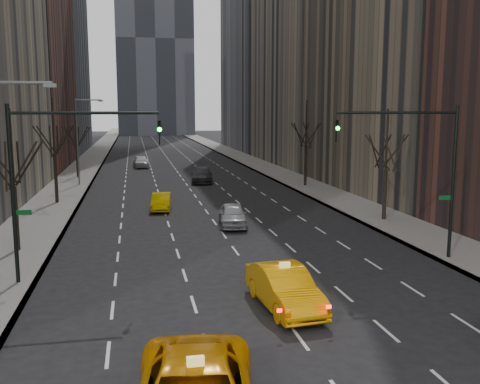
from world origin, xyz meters
TOP-DOWN VIEW (x-y plane):
  - sidewalk_left at (-12.25, 70.00)m, footprint 4.50×320.00m
  - sidewalk_right at (12.25, 70.00)m, footprint 4.50×320.00m
  - bld_left_far at (-21.50, 66.00)m, footprint 14.00×28.00m
  - bld_right_deep at (21.50, 95.00)m, footprint 14.00×30.00m
  - tree_lw_b at (-12.00, 18.00)m, footprint 3.36×3.50m
  - tree_lw_c at (-12.00, 34.00)m, footprint 3.36×3.50m
  - tree_lw_d at (-12.00, 52.00)m, footprint 3.36×3.50m
  - tree_rw_b at (12.00, 22.00)m, footprint 3.36×3.50m
  - tree_rw_c at (12.00, 40.00)m, footprint 3.36×3.50m
  - traffic_mast_left at (-9.11, 12.00)m, footprint 6.69×0.39m
  - traffic_mast_right at (9.11, 12.00)m, footprint 6.69×0.39m
  - streetlight_far at (-10.84, 45.00)m, footprint 2.83×0.22m
  - taxi_sedan at (0.28, 6.90)m, footprint 2.22×5.22m
  - silver_sedan_ahead at (1.06, 22.53)m, footprint 2.33×4.68m
  - far_taxi at (-3.44, 29.46)m, footprint 1.86×4.24m
  - far_suv_grey at (1.84, 45.39)m, footprint 2.87×5.78m
  - far_car_white at (-4.54, 62.62)m, footprint 2.29×5.05m

SIDE VIEW (x-z plane):
  - sidewalk_left at x=-12.25m, z-range 0.00..0.15m
  - sidewalk_right at x=12.25m, z-range 0.00..0.15m
  - far_taxi at x=-3.44m, z-range 0.00..1.36m
  - silver_sedan_ahead at x=1.06m, z-range 0.00..1.53m
  - far_suv_grey at x=1.84m, z-range 0.00..1.61m
  - taxi_sedan at x=0.28m, z-range 0.00..1.68m
  - far_car_white at x=-4.54m, z-range 0.00..1.68m
  - tree_lw_d at x=-12.00m, z-range -0.12..7.24m
  - tree_lw_b at x=-12.00m, z-range -0.19..7.63m
  - tree_rw_b at x=12.00m, z-range -0.19..7.63m
  - tree_lw_c at x=-12.00m, z-range -0.33..8.41m
  - tree_rw_c at x=12.00m, z-range -0.33..8.41m
  - traffic_mast_left at x=-9.11m, z-range 1.49..9.49m
  - traffic_mast_right at x=9.11m, z-range 1.49..9.49m
  - streetlight_far at x=-10.84m, z-range 1.12..10.12m
  - bld_left_far at x=-21.50m, z-range 0.00..44.00m
  - bld_right_deep at x=21.50m, z-range 0.00..58.00m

